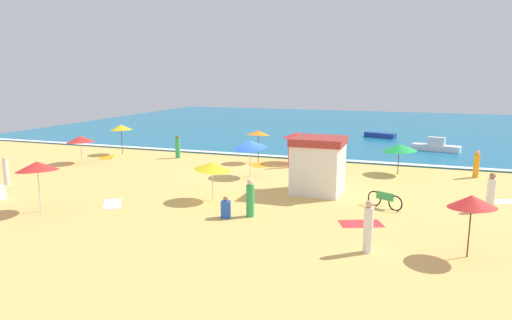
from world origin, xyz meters
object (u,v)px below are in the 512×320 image
Objects in this scene: beachgoer_1 at (491,193)px; beachgoer_11 at (476,165)px; lifeguard_cabana at (318,165)px; beach_umbrella_1 at (121,128)px; beachgoer_7 at (368,227)px; beachgoer_9 at (328,157)px; beach_umbrella_8 at (258,133)px; beach_umbrella_3 at (212,166)px; beach_umbrella_6 at (298,135)px; beachgoer_3 at (250,199)px; beach_umbrella_2 at (399,148)px; beach_umbrella_0 at (250,144)px; beachgoer_0 at (291,154)px; beachgoer_5 at (178,147)px; beach_umbrella_7 at (80,139)px; beach_umbrella_5 at (472,201)px; parked_bicycle at (385,200)px; beachgoer_6 at (6,172)px; beachgoer_2 at (315,154)px; small_boat_1 at (436,146)px; beach_umbrella_4 at (37,166)px; small_boat_0 at (380,135)px; beachgoer_10 at (226,209)px.

beachgoer_1 is 1.05× the size of beachgoer_11.
beach_umbrella_1 is (-16.44, 6.37, 0.56)m from lifeguard_cabana.
beachgoer_11 is (4.86, 13.80, -0.11)m from beachgoer_7.
beach_umbrella_8 is at bearing 168.41° from beachgoer_9.
beach_umbrella_6 is at bearing 81.67° from beach_umbrella_3.
beach_umbrella_2 is at bearing 62.53° from beachgoer_3.
beach_umbrella_0 reaches higher than beach_umbrella_6.
beachgoer_0 reaches higher than beachgoer_5.
beach_umbrella_3 reaches higher than beach_umbrella_7.
lifeguard_cabana is 1.67× the size of beachgoer_1.
parked_bicycle is (-3.01, 4.95, -1.55)m from beach_umbrella_5.
beachgoer_6 is 18.71m from beachgoer_9.
beach_umbrella_1 is at bearing 177.50° from beachgoer_9.
beachgoer_6 is 0.85× the size of beachgoer_9.
beachgoer_2 is 11.79m from small_boat_1.
lifeguard_cabana is at bearing 114.10° from beachgoer_7.
beach_umbrella_7 is at bearing -143.66° from beachgoer_5.
beach_umbrella_4 is at bearing -30.52° from beachgoer_6.
beach_umbrella_6 is 0.73× the size of small_boat_0.
beach_umbrella_5 is at bearing -89.38° from small_boat_1.
beach_umbrella_7 is at bearing -133.81° from small_boat_0.
beach_umbrella_7 is at bearing -166.70° from beachgoer_0.
beach_umbrella_5 reaches higher than beachgoer_2.
beach_umbrella_0 is at bearing -130.00° from small_boat_1.
beachgoer_2 is 0.97× the size of beachgoer_7.
beachgoer_3 is 0.55× the size of small_boat_0.
beach_umbrella_0 is 1.15× the size of beach_umbrella_6.
parked_bicycle is (-0.29, -7.66, -1.26)m from beach_umbrella_2.
beach_umbrella_0 is 12.51m from beach_umbrella_1.
beachgoer_9 is 0.61× the size of small_boat_0.
beachgoer_11 is at bearing 88.54° from beachgoer_1.
beach_umbrella_2 is at bearing -12.53° from beach_umbrella_6.
small_boat_1 is at bearing 36.03° from beach_umbrella_8.
small_boat_1 is (6.22, 15.27, -1.02)m from lifeguard_cabana.
beach_umbrella_2 is 2.81× the size of beachgoer_10.
beachgoer_11 is (4.66, 8.15, 0.40)m from parked_bicycle.
beachgoer_9 is at bearing 82.60° from beachgoer_3.
beach_umbrella_4 is at bearing -123.05° from beach_umbrella_0.
beachgoer_2 is at bearing 121.78° from parked_bicycle.
beach_umbrella_0 is 5.45m from beach_umbrella_3.
beachgoer_7 is at bearing -25.10° from beachgoer_3.
beach_umbrella_4 is 11.46m from beach_umbrella_7.
lifeguard_cabana reaches higher than beachgoer_3.
beachgoer_9 is (10.37, 13.03, -1.20)m from beach_umbrella_4.
lifeguard_cabana reaches higher than small_boat_1.
lifeguard_cabana reaches higher than beachgoer_11.
beach_umbrella_1 is at bearing 89.44° from beachgoer_6.
beach_umbrella_6 reaches higher than beachgoer_6.
beachgoer_9 is at bearing -125.22° from small_boat_1.
beach_umbrella_6 is 1.27× the size of beachgoer_1.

